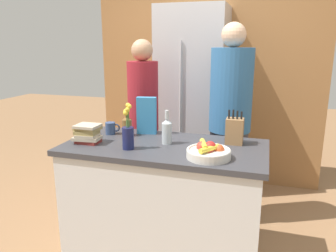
# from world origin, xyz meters

# --- Properties ---
(kitchen_island) EXTENTS (1.47, 0.73, 0.92)m
(kitchen_island) POSITION_xyz_m (0.00, 0.00, 0.46)
(kitchen_island) COLOR silver
(kitchen_island) RESTS_ON ground_plane
(back_wall_wood) EXTENTS (2.67, 0.12, 2.60)m
(back_wall_wood) POSITION_xyz_m (0.00, 1.71, 1.30)
(back_wall_wood) COLOR #9E6B3D
(back_wall_wood) RESTS_ON ground_plane
(refrigerator) EXTENTS (0.73, 0.62, 2.03)m
(refrigerator) POSITION_xyz_m (-0.10, 1.35, 1.02)
(refrigerator) COLOR #B7B7BC
(refrigerator) RESTS_ON ground_plane
(fruit_bowl) EXTENTS (0.29, 0.29, 0.11)m
(fruit_bowl) POSITION_xyz_m (0.36, -0.18, 0.97)
(fruit_bowl) COLOR silver
(fruit_bowl) RESTS_ON kitchen_island
(knife_block) EXTENTS (0.13, 0.11, 0.26)m
(knife_block) POSITION_xyz_m (0.48, 0.18, 1.02)
(knife_block) COLOR olive
(knife_block) RESTS_ON kitchen_island
(flower_vase) EXTENTS (0.08, 0.08, 0.33)m
(flower_vase) POSITION_xyz_m (-0.21, -0.16, 1.04)
(flower_vase) COLOR #191E4C
(flower_vase) RESTS_ON kitchen_island
(cereal_box) EXTENTS (0.17, 0.09, 0.30)m
(cereal_box) POSITION_xyz_m (-0.23, 0.26, 1.07)
(cereal_box) COLOR teal
(cereal_box) RESTS_ON kitchen_island
(coffee_mug) EXTENTS (0.11, 0.08, 0.10)m
(coffee_mug) POSITION_xyz_m (-0.51, 0.15, 0.97)
(coffee_mug) COLOR #334770
(coffee_mug) RESTS_ON kitchen_island
(book_stack) EXTENTS (0.21, 0.16, 0.14)m
(book_stack) POSITION_xyz_m (-0.56, -0.12, 0.99)
(book_stack) COLOR maroon
(book_stack) RESTS_ON kitchen_island
(bottle_oil) EXTENTS (0.07, 0.07, 0.25)m
(bottle_oil) POSITION_xyz_m (0.01, 0.03, 1.02)
(bottle_oil) COLOR #B2BCC1
(bottle_oil) RESTS_ON kitchen_island
(bottle_vinegar) EXTENTS (0.08, 0.08, 0.21)m
(bottle_vinegar) POSITION_xyz_m (-0.36, 0.15, 1.01)
(bottle_vinegar) COLOR brown
(bottle_vinegar) RESTS_ON kitchen_island
(person_at_sink) EXTENTS (0.29, 0.29, 1.68)m
(person_at_sink) POSITION_xyz_m (-0.41, 0.63, 0.96)
(person_at_sink) COLOR #383842
(person_at_sink) RESTS_ON ground_plane
(person_in_blue) EXTENTS (0.37, 0.37, 1.82)m
(person_in_blue) POSITION_xyz_m (0.39, 0.73, 1.02)
(person_in_blue) COLOR #383842
(person_in_blue) RESTS_ON ground_plane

